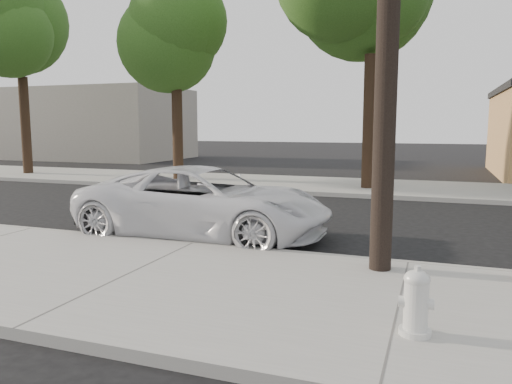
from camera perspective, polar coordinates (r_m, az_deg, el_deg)
ground at (r=11.70m, az=-2.42°, el=-4.25°), size 120.00×120.00×0.00m
near_sidewalk at (r=8.00m, az=-14.44°, el=-9.55°), size 90.00×4.40×0.15m
far_sidewalk at (r=19.71m, az=7.06°, el=0.78°), size 90.00×5.00×0.15m
curb_near at (r=9.82m, az=-7.13°, el=-6.16°), size 90.00×0.12×0.16m
building_far at (r=39.11m, az=-18.68°, el=7.37°), size 14.00×8.00×5.00m
tree_a at (r=26.21m, az=-25.28°, el=15.97°), size 4.65×4.50×9.00m
tree_b at (r=21.57m, az=-8.92°, el=17.54°), size 4.34×4.20×8.45m
police_cruiser at (r=10.82m, az=-5.93°, el=-1.14°), size 5.50×2.54×1.53m
fire_hydrant at (r=5.77m, az=17.82°, el=-12.05°), size 0.38×0.35×0.72m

